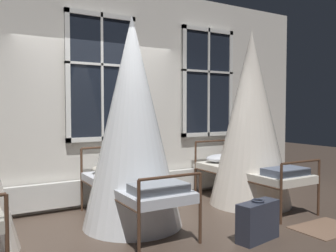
% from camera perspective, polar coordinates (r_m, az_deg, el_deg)
% --- Properties ---
extents(ground, '(21.47, 21.47, 0.00)m').
position_cam_1_polar(ground, '(4.73, -5.47, -15.58)').
color(ground, '#4C3D33').
extents(back_wall_with_windows, '(8.22, 0.10, 3.43)m').
position_cam_1_polar(back_wall_with_windows, '(5.63, -10.90, 5.06)').
color(back_wall_with_windows, silver).
rests_on(back_wall_with_windows, ground).
extents(window_bank, '(5.12, 0.10, 2.86)m').
position_cam_1_polar(window_bank, '(5.52, -10.44, -0.39)').
color(window_bank, black).
rests_on(window_bank, ground).
extents(cot_second, '(1.27, 1.95, 2.66)m').
position_cam_1_polar(cot_second, '(4.54, -5.72, 0.28)').
color(cot_second, '#4C3323').
rests_on(cot_second, ground).
extents(cot_third, '(1.27, 1.95, 2.70)m').
position_cam_1_polar(cot_third, '(5.69, 13.07, 0.88)').
color(cot_third, '#4C3323').
rests_on(cot_third, ground).
extents(rug_third, '(0.81, 0.57, 0.01)m').
position_cam_1_polar(rug_third, '(5.01, 23.90, -14.69)').
color(rug_third, brown).
rests_on(rug_third, ground).
extents(suitcase_dark, '(0.59, 0.30, 0.47)m').
position_cam_1_polar(suitcase_dark, '(4.28, 14.15, -14.50)').
color(suitcase_dark, '#2D3342').
rests_on(suitcase_dark, ground).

